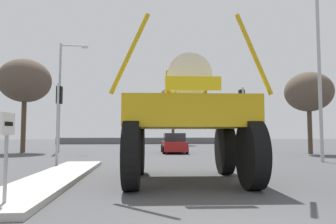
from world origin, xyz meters
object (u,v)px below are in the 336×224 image
at_px(bare_tree_left, 25,81).
at_px(bare_tree_far_center, 173,99).
at_px(sedan_ahead, 174,144).
at_px(traffic_signal_near_left, 59,106).
at_px(streetlight_near_right, 322,68).
at_px(traffic_signal_near_right, 242,108).
at_px(oversize_sprayer, 186,119).
at_px(lane_arrow_sign, 7,140).
at_px(streetlight_far_left, 62,91).
at_px(bare_tree_right, 309,92).

bearing_deg(bare_tree_left, bare_tree_far_center, 48.74).
xyz_separation_m(sedan_ahead, bare_tree_far_center, (1.57, 16.64, 5.35)).
relative_size(traffic_signal_near_left, streetlight_near_right, 0.43).
distance_m(traffic_signal_near_right, bare_tree_left, 17.82).
xyz_separation_m(bare_tree_left, bare_tree_far_center, (13.37, 15.25, 0.40)).
bearing_deg(bare_tree_left, oversize_sprayer, -55.24).
height_order(sedan_ahead, streetlight_near_right, streetlight_near_right).
relative_size(bare_tree_left, bare_tree_far_center, 0.96).
bearing_deg(lane_arrow_sign, bare_tree_far_center, 79.02).
height_order(lane_arrow_sign, traffic_signal_near_right, traffic_signal_near_right).
height_order(traffic_signal_near_right, bare_tree_far_center, bare_tree_far_center).
bearing_deg(oversize_sprayer, sedan_ahead, -1.97).
bearing_deg(bare_tree_far_center, sedan_ahead, -95.38).
bearing_deg(streetlight_far_left, traffic_signal_near_left, -76.16).
bearing_deg(streetlight_near_right, traffic_signal_near_right, -175.23).
bearing_deg(streetlight_far_left, streetlight_near_right, -32.27).
bearing_deg(bare_tree_right, oversize_sprayer, -132.23).
distance_m(traffic_signal_near_left, streetlight_far_left, 11.07).
height_order(sedan_ahead, bare_tree_far_center, bare_tree_far_center).
distance_m(streetlight_near_right, streetlight_far_left, 19.04).
xyz_separation_m(traffic_signal_near_left, streetlight_near_right, (13.50, 0.38, 2.17)).
bearing_deg(bare_tree_left, traffic_signal_near_right, -35.15).
relative_size(lane_arrow_sign, sedan_ahead, 0.42).
height_order(sedan_ahead, streetlight_far_left, streetlight_far_left).
bearing_deg(lane_arrow_sign, traffic_signal_near_right, 48.97).
height_order(traffic_signal_near_right, bare_tree_right, bare_tree_right).
bearing_deg(streetlight_far_left, bare_tree_far_center, 54.46).
relative_size(streetlight_near_right, bare_tree_left, 1.21).
xyz_separation_m(oversize_sprayer, streetlight_far_left, (-7.98, 15.94, 3.01)).
bearing_deg(bare_tree_left, traffic_signal_near_left, -61.99).
height_order(streetlight_near_right, streetlight_far_left, streetlight_near_right).
xyz_separation_m(sedan_ahead, streetlight_far_left, (-9.02, 1.81, 4.24)).
bearing_deg(traffic_signal_near_left, bare_tree_right, 21.80).
height_order(lane_arrow_sign, streetlight_far_left, streetlight_far_left).
relative_size(lane_arrow_sign, streetlight_near_right, 0.19).
distance_m(lane_arrow_sign, streetlight_near_right, 15.62).
xyz_separation_m(traffic_signal_near_right, streetlight_near_right, (4.51, 0.38, 2.22)).
bearing_deg(streetlight_far_left, bare_tree_left, -171.33).
bearing_deg(bare_tree_left, bare_tree_right, -9.66).
bearing_deg(oversize_sprayer, bare_tree_left, 37.01).
bearing_deg(traffic_signal_near_left, traffic_signal_near_right, 0.01).
distance_m(traffic_signal_near_right, streetlight_near_right, 5.04).
bearing_deg(traffic_signal_near_left, bare_tree_far_center, 72.52).
bearing_deg(lane_arrow_sign, streetlight_near_right, 36.98).
bearing_deg(bare_tree_right, traffic_signal_near_left, -158.20).
xyz_separation_m(streetlight_far_left, bare_tree_right, (18.74, -4.09, -0.44)).
relative_size(traffic_signal_near_right, bare_tree_far_center, 0.49).
distance_m(lane_arrow_sign, streetlight_far_left, 20.04).
distance_m(oversize_sprayer, traffic_signal_near_right, 6.54).
relative_size(oversize_sprayer, sedan_ahead, 1.25).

